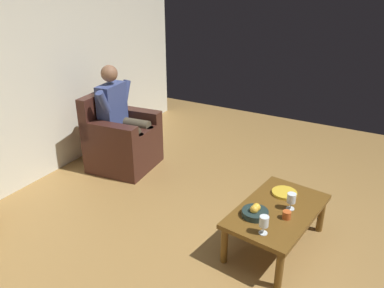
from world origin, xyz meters
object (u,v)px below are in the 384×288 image
armchair (121,140)px  candle_jar (287,215)px  wine_glass_near (291,199)px  decorative_dish (284,193)px  fruit_bowl (255,212)px  person_seated (121,115)px  wine_glass_far (264,222)px  coffee_table (277,214)px

armchair → candle_jar: size_ratio=13.17×
wine_glass_near → decorative_dish: (-0.21, -0.11, -0.09)m
fruit_bowl → person_seated: bearing=-111.0°
wine_glass_far → fruit_bowl: wine_glass_far is taller
wine_glass_near → coffee_table: bearing=-60.8°
armchair → fruit_bowl: size_ratio=4.20×
fruit_bowl → decorative_dish: (-0.45, 0.11, -0.02)m
armchair → decorative_dish: (0.30, 2.13, 0.05)m
decorative_dish → candle_jar: size_ratio=3.24×
wine_glass_far → candle_jar: 0.31m
wine_glass_near → decorative_dish: wine_glass_near is taller
person_seated → candle_jar: 2.34m
fruit_bowl → decorative_dish: 0.47m
wine_glass_near → decorative_dish: 0.26m
wine_glass_near → wine_glass_far: bearing=-11.6°
person_seated → fruit_bowl: person_seated is taller
coffee_table → wine_glass_far: 0.41m
armchair → fruit_bowl: 2.15m
person_seated → wine_glass_near: person_seated is taller
wine_glass_near → armchair: bearing=-103.0°
armchair → fruit_bowl: armchair is taller
coffee_table → candle_jar: (0.10, 0.10, 0.09)m
wine_glass_near → candle_jar: wine_glass_near is taller
armchair → wine_glass_far: 2.36m
armchair → person_seated: bearing=90.0°
coffee_table → decorative_dish: size_ratio=4.68×
wine_glass_near → candle_jar: 0.16m
armchair → candle_jar: armchair is taller
wine_glass_near → decorative_dish: size_ratio=0.66×
coffee_table → wine_glass_far: bearing=0.7°
coffee_table → wine_glass_near: bearing=119.2°
wine_glass_near → decorative_dish: bearing=-151.6°
fruit_bowl → candle_jar: (-0.09, 0.24, -0.00)m
armchair → wine_glass_near: (0.52, 2.24, 0.14)m
person_seated → wine_glass_near: size_ratio=8.39×
coffee_table → person_seated: bearing=-105.1°
wine_glass_far → decorative_dish: 0.65m
person_seated → fruit_bowl: size_ratio=5.72×
wine_glass_far → decorative_dish: bearing=-177.7°
armchair → fruit_bowl: bearing=63.5°
wine_glass_far → person_seated: bearing=-114.2°
armchair → candle_jar: bearing=67.6°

